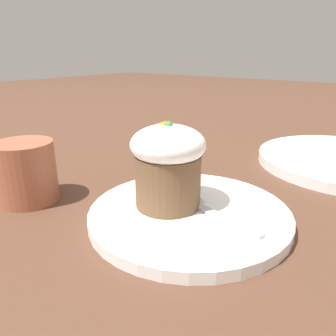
% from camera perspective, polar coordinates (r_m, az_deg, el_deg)
% --- Properties ---
extents(ground_plane, '(4.00, 4.00, 0.00)m').
position_cam_1_polar(ground_plane, '(0.40, 3.70, -8.88)').
color(ground_plane, '#513323').
extents(dessert_plate, '(0.24, 0.24, 0.01)m').
position_cam_1_polar(dessert_plate, '(0.39, 3.73, -8.02)').
color(dessert_plate, white).
rests_on(dessert_plate, ground_plane).
extents(carrot_cake, '(0.09, 0.09, 0.10)m').
position_cam_1_polar(carrot_cake, '(0.38, -0.00, 0.77)').
color(carrot_cake, brown).
rests_on(carrot_cake, dessert_plate).
extents(spoon, '(0.14, 0.05, 0.01)m').
position_cam_1_polar(spoon, '(0.39, 4.43, -6.26)').
color(spoon, '#B7B7BC').
rests_on(spoon, dessert_plate).
extents(coffee_cup, '(0.11, 0.08, 0.08)m').
position_cam_1_polar(coffee_cup, '(0.47, -23.59, -0.59)').
color(coffee_cup, '#9E563D').
rests_on(coffee_cup, ground_plane).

